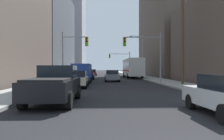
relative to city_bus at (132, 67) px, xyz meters
The scene contains 17 objects.
sidewalk_left 17.31m from the city_bus, 130.01° to the left, with size 3.33×160.00×0.15m, color #9E9E99.
sidewalk_right 13.55m from the city_bus, 79.14° to the left, with size 3.33×160.00×0.15m, color #9E9E99.
city_bus is the anchor object (origin of this frame).
pickup_truck_black 30.07m from the city_bus, 104.93° to the right, with size 2.20×5.41×1.90m.
cargo_van_blue 15.63m from the city_bus, 119.97° to the right, with size 2.16×5.22×2.26m.
sedan_beige 21.37m from the city_bus, 111.06° to the right, with size 1.95×4.23×1.52m.
sedan_grey 11.29m from the city_bus, 111.61° to the right, with size 1.95×4.23×1.52m.
sedan_navy 9.36m from the city_bus, 145.81° to the right, with size 1.95×4.25×1.52m.
sedan_maroon 13.30m from the city_bus, 125.62° to the left, with size 1.95×4.21×1.52m.
traffic_signal_near_left 16.74m from the city_bus, 121.70° to the right, with size 3.06×0.44×6.00m.
traffic_signal_near_right 14.30m from the city_bus, 92.02° to the right, with size 4.55×0.44×6.00m.
traffic_signal_far_right 16.73m from the city_bus, 93.05° to the left, with size 5.37×0.44×6.00m.
utility_pole_right 18.19m from the city_bus, 80.76° to the right, with size 2.20×0.28×10.70m.
street_lamp_right 3.40m from the city_bus, 57.55° to the right, with size 2.50×0.32×7.50m.
building_left_mid_office 29.88m from the city_bus, 153.49° to the left, with size 23.85×29.42×20.00m, color #4C515B.
building_left_far_tower 64.79m from the city_bus, 115.94° to the left, with size 25.28×18.19×57.81m, color #93939E.
building_right_mid_block 21.34m from the city_bus, 29.68° to the left, with size 19.53×25.54×31.12m, color #66564C.
Camera 1 is at (-1.07, -3.67, 1.75)m, focal length 36.24 mm.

